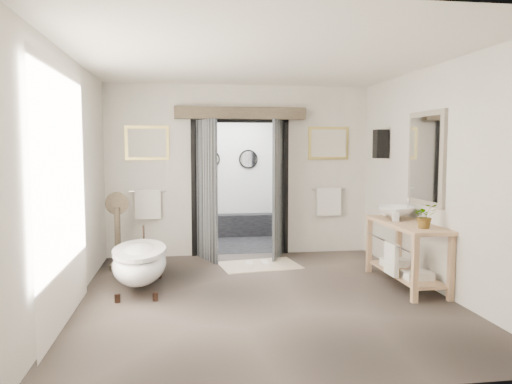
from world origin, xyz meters
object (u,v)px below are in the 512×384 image
Objects in this scene: vanity at (405,248)px; rug at (259,265)px; clawfoot_tub at (140,262)px; basin at (396,213)px.

rug is at bearing 141.65° from vanity.
vanity reaches higher than clawfoot_tub.
rug is at bearing 152.46° from basin.
rug is 2.34× the size of basin.
basin is at bearing 88.82° from vanity.
vanity is 2.29m from rug.
clawfoot_tub is at bearing -176.39° from basin.
vanity is 0.55m from basin.
vanity is (3.49, -0.32, 0.14)m from clawfoot_tub.
clawfoot_tub is 3.50m from vanity.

